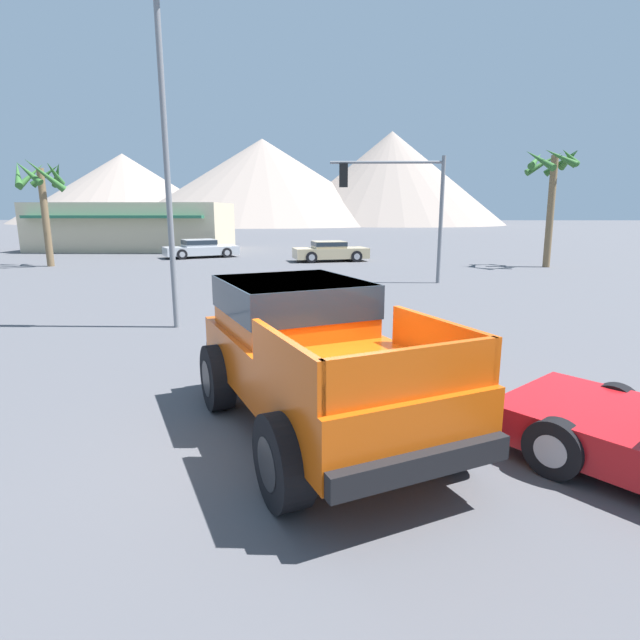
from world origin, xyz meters
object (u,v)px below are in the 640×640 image
at_px(parked_car_silver, 200,248).
at_px(parked_car_tan, 330,251).
at_px(orange_pickup_truck, 309,348).
at_px(palm_tree_short, 552,176).
at_px(palm_tree_tall, 41,187).
at_px(street_lamp_post, 164,123).
at_px(traffic_light_main, 396,194).

relative_size(parked_car_silver, parked_car_tan, 1.05).
bearing_deg(orange_pickup_truck, palm_tree_short, 34.59).
bearing_deg(palm_tree_tall, orange_pickup_truck, -53.11).
bearing_deg(parked_car_silver, street_lamp_post, -16.03).
bearing_deg(parked_car_tan, orange_pickup_truck, -14.70).
xyz_separation_m(parked_car_tan, street_lamp_post, (-3.78, -17.29, 4.32)).
xyz_separation_m(parked_car_tan, traffic_light_main, (2.68, -9.00, 2.98)).
bearing_deg(traffic_light_main, parked_car_silver, -45.53).
bearing_deg(palm_tree_short, street_lamp_post, -136.14).
bearing_deg(palm_tree_short, traffic_light_main, -144.16).
height_order(parked_car_tan, palm_tree_short, palm_tree_short).
height_order(orange_pickup_truck, street_lamp_post, street_lamp_post).
bearing_deg(parked_car_silver, orange_pickup_truck, -11.14).
bearing_deg(traffic_light_main, parked_car_tan, -73.39).
bearing_deg(traffic_light_main, street_lamp_post, 52.06).
xyz_separation_m(orange_pickup_truck, traffic_light_main, (2.77, 14.15, 2.48)).
relative_size(traffic_light_main, palm_tree_short, 0.82).
distance_m(palm_tree_tall, palm_tree_short, 26.43).
relative_size(parked_car_silver, street_lamp_post, 0.59).
bearing_deg(traffic_light_main, palm_tree_short, -144.16).
distance_m(traffic_light_main, palm_tree_tall, 18.62).
distance_m(traffic_light_main, palm_tree_short, 10.80).
bearing_deg(palm_tree_tall, traffic_light_main, -17.96).
bearing_deg(palm_tree_tall, street_lamp_post, -51.30).
relative_size(parked_car_tan, palm_tree_tall, 0.83).
bearing_deg(street_lamp_post, palm_tree_tall, 128.70).
xyz_separation_m(parked_car_tan, palm_tree_short, (11.40, -2.70, 4.04)).
bearing_deg(palm_tree_short, orange_pickup_truck, -119.33).
xyz_separation_m(orange_pickup_truck, parked_car_tan, (0.09, 23.15, -0.50)).
xyz_separation_m(street_lamp_post, palm_tree_tall, (-11.24, 14.03, -0.81)).
bearing_deg(palm_tree_short, parked_car_silver, 166.06).
distance_m(orange_pickup_truck, parked_car_silver, 26.63).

